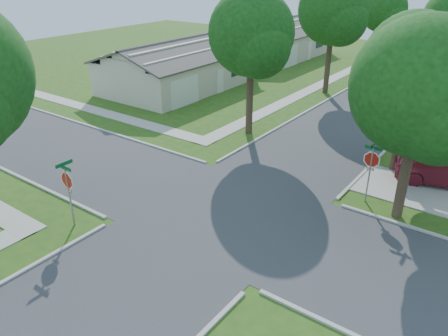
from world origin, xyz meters
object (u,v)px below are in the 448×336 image
stop_sign_ne (371,162)px  tree_e_near (413,66)px  car_curb_west (383,66)px  tree_ne_corner (422,94)px  tree_w_far (384,12)px  tree_w_mid (334,13)px  house_nw_near (179,70)px  car_curb_east (443,60)px  stop_sign_sw (67,183)px  tree_w_near (252,37)px  car_driveway (447,170)px  house_nw_far (276,43)px

stop_sign_ne → tree_e_near: size_ratio=0.36×
tree_e_near → car_curb_west: tree_e_near is taller
tree_ne_corner → car_curb_west: bearing=109.3°
stop_sign_ne → tree_w_far: tree_w_far is taller
tree_w_mid → house_nw_near: (-11.35, -6.01, -4.97)m
car_curb_east → stop_sign_sw: bearing=-104.7°
tree_ne_corner → car_curb_east: size_ratio=1.91×
stop_sign_ne → tree_w_far: (-9.35, 29.31, 3.48)m
tree_w_far → car_curb_west: bearing=-59.7°
tree_ne_corner → tree_w_far: bearing=110.3°
tree_w_near → tree_w_mid: bearing=90.0°
tree_w_near → car_curb_east: 29.60m
tree_w_near → tree_w_far: tree_w_near is taller
car_curb_east → car_curb_west: bearing=-133.0°
tree_w_near → tree_ne_corner: (11.00, -4.80, -0.52)m
tree_ne_corner → car_driveway: 6.64m
stop_sign_ne → house_nw_near: 23.12m
stop_sign_sw → stop_sign_ne: bearing=45.0°
tree_w_mid → car_curb_west: tree_w_mid is taller
house_nw_near → car_driveway: bearing=-15.1°
tree_e_near → car_driveway: (2.59, -0.31, -4.84)m
tree_e_near → car_curb_west: (-7.95, 22.52, -5.07)m
stop_sign_sw → tree_w_far: 38.86m
tree_w_mid → car_curb_east: size_ratio=2.11×
stop_sign_sw → car_curb_east: size_ratio=0.66×
stop_sign_ne → house_nw_near: (-20.69, 10.30, -0.51)m
house_nw_near → car_curb_west: 20.92m
stop_sign_ne → tree_w_mid: tree_w_mid is taller
car_driveway → car_curb_west: 25.14m
tree_e_near → house_nw_near: (-20.74, 5.99, -4.13)m
car_curb_east → tree_w_far: bearing=-155.8°
tree_w_far → car_driveway: (11.99, -25.31, -4.70)m
stop_sign_ne → house_nw_near: bearing=153.5°
tree_w_near → tree_w_mid: size_ratio=0.94×
tree_e_near → tree_ne_corner: tree_ne_corner is taller
tree_w_far → car_driveway: tree_w_far is taller
tree_ne_corner → stop_sign_ne: bearing=163.4°
stop_sign_sw → tree_w_near: size_ratio=0.33×
stop_sign_ne → tree_w_near: size_ratio=0.33×
stop_sign_sw → house_nw_near: size_ratio=0.22×
tree_w_near → car_curb_west: bearing=86.3°
car_driveway → car_curb_west: (-10.54, 22.82, -0.22)m
stop_sign_sw → car_curb_west: size_ratio=0.75×
tree_w_near → tree_ne_corner: tree_w_near is taller
tree_w_far → car_curb_east: bearing=31.0°
car_driveway → tree_e_near: bearing=66.8°
tree_e_near → car_driveway: 5.50m
tree_e_near → house_nw_far: bearing=132.1°
stop_sign_ne → car_driveway: 4.95m
car_curb_west → house_nw_far: bearing=-4.8°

